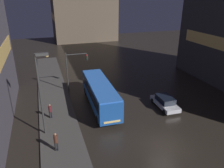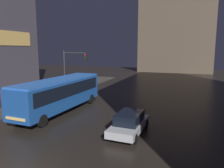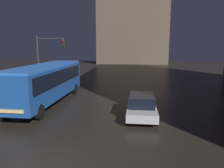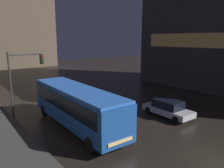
% 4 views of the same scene
% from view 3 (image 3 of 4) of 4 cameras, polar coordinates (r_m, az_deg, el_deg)
% --- Properties ---
extents(ground_plane, '(120.00, 120.00, 0.00)m').
position_cam_3_polar(ground_plane, '(9.33, -16.15, -20.36)').
color(ground_plane, black).
extents(building_far_backdrop, '(18.07, 12.00, 18.48)m').
position_cam_3_polar(building_far_backdrop, '(61.16, 5.30, 14.26)').
color(building_far_backdrop, brown).
rests_on(building_far_backdrop, ground).
extents(bus_near, '(2.94, 10.80, 3.13)m').
position_cam_3_polar(bus_near, '(18.33, -16.73, 1.03)').
color(bus_near, '#194793').
rests_on(bus_near, ground).
extents(car_taxi, '(2.00, 4.51, 1.49)m').
position_cam_3_polar(car_taxi, '(14.56, 7.75, -5.61)').
color(car_taxi, '#B7B7BC').
rests_on(car_taxi, ground).
extents(traffic_light_main, '(3.12, 0.35, 5.69)m').
position_cam_3_polar(traffic_light_main, '(24.31, -16.43, 7.72)').
color(traffic_light_main, '#2D2D2D').
rests_on(traffic_light_main, ground).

